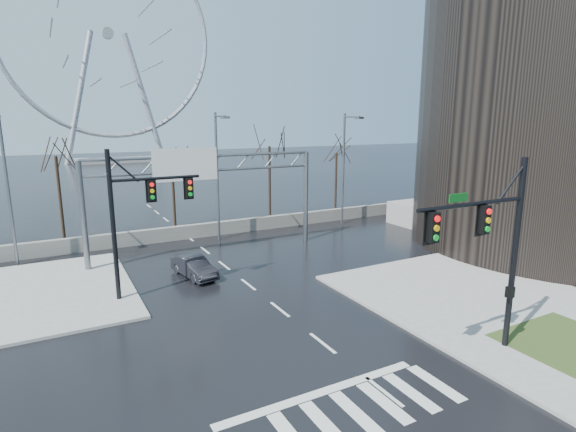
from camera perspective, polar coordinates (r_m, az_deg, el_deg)
ground at (r=20.10m, az=4.41°, el=-15.79°), size 260.00×260.00×0.00m
sidewalk_right_ext at (r=27.59m, az=20.01°, el=-8.43°), size 12.00×10.00×0.15m
sidewalk_far at (r=28.48m, az=-29.57°, el=-8.66°), size 10.00×12.00×0.15m
grass_strip at (r=23.10m, az=31.62°, el=-13.38°), size 5.00×4.00×0.02m
tower_podium at (r=45.76m, az=30.47°, el=-0.20°), size 22.00×18.00×2.00m
barrier_wall at (r=37.28m, az=-12.42°, el=-1.96°), size 52.00×0.50×1.10m
signal_mast_near at (r=18.95m, az=24.77°, el=-2.83°), size 5.52×0.41×8.00m
signal_mast_far at (r=24.59m, az=-18.83°, el=0.74°), size 4.72×0.41×8.00m
sign_gantry at (r=31.56m, az=-10.90°, el=4.18°), size 16.36×0.40×7.60m
streetlight_left at (r=33.31m, az=-32.19°, el=4.18°), size 0.50×2.55×10.00m
streetlight_mid at (r=35.25m, az=-8.84°, el=6.20°), size 0.50×2.55×10.00m
streetlight_right at (r=40.84m, az=7.34°, el=7.03°), size 0.50×2.55×10.00m
tree_left at (r=38.55m, az=-27.31°, el=5.64°), size 3.75×3.75×7.50m
tree_center at (r=40.79m, az=-14.49°, el=5.73°), size 3.25×3.25×6.50m
tree_right at (r=42.83m, az=-2.38°, el=7.78°), size 3.90×3.90×7.80m
tree_far_right at (r=47.36m, az=6.16°, el=7.15°), size 3.40×3.40×6.80m
ferris_wheel at (r=112.14m, az=-21.84°, el=19.79°), size 45.00×6.00×50.91m
car at (r=28.14m, az=-11.84°, el=-6.33°), size 2.04×4.03×1.27m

